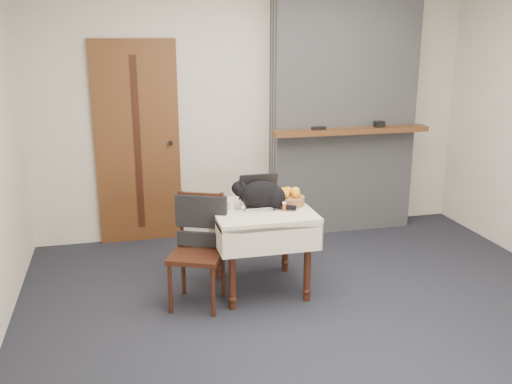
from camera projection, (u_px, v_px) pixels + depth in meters
ground at (318, 315)px, 4.30m from camera, size 4.50×4.50×0.00m
room_shell at (304, 73)px, 4.26m from camera, size 4.52×4.01×2.61m
door at (137, 143)px, 5.60m from camera, size 0.82×0.10×2.00m
chimney at (343, 108)px, 5.88m from camera, size 1.62×0.48×2.60m
side_table at (261, 221)px, 4.59m from camera, size 0.78×0.78×0.70m
laptop at (260, 197)px, 4.64m from camera, size 0.32×0.28×0.24m
cat at (262, 195)px, 4.53m from camera, size 0.50×0.29×0.25m
cream_jar at (230, 205)px, 4.51m from camera, size 0.06×0.06×0.07m
pill_bottle at (284, 206)px, 4.48m from camera, size 0.03×0.03×0.07m
fruit_basket at (290, 198)px, 4.63m from camera, size 0.24×0.24×0.14m
desk_clutter at (277, 205)px, 4.63m from camera, size 0.10×0.10×0.01m
chair at (199, 234)px, 4.40m from camera, size 0.51×0.51×0.87m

